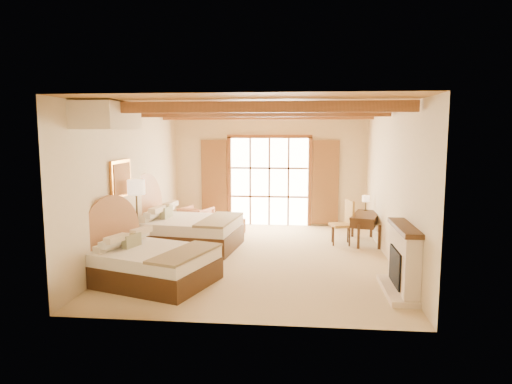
# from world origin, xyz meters

# --- Properties ---
(floor) EXTENTS (7.00, 7.00, 0.00)m
(floor) POSITION_xyz_m (0.00, 0.00, 0.00)
(floor) COLOR #CEB387
(floor) RESTS_ON ground
(wall_back) EXTENTS (5.50, 0.00, 5.50)m
(wall_back) POSITION_xyz_m (0.00, 3.50, 1.60)
(wall_back) COLOR beige
(wall_back) RESTS_ON ground
(wall_left) EXTENTS (0.00, 7.00, 7.00)m
(wall_left) POSITION_xyz_m (-2.75, 0.00, 1.60)
(wall_left) COLOR beige
(wall_left) RESTS_ON ground
(wall_right) EXTENTS (0.00, 7.00, 7.00)m
(wall_right) POSITION_xyz_m (2.75, 0.00, 1.60)
(wall_right) COLOR beige
(wall_right) RESTS_ON ground
(ceiling) EXTENTS (7.00, 7.00, 0.00)m
(ceiling) POSITION_xyz_m (0.00, 0.00, 3.20)
(ceiling) COLOR #AA6D30
(ceiling) RESTS_ON ground
(ceiling_beams) EXTENTS (5.39, 4.60, 0.18)m
(ceiling_beams) POSITION_xyz_m (0.00, 0.00, 3.08)
(ceiling_beams) COLOR brown
(ceiling_beams) RESTS_ON ceiling
(french_doors) EXTENTS (3.95, 0.08, 2.60)m
(french_doors) POSITION_xyz_m (0.00, 3.44, 1.25)
(french_doors) COLOR white
(french_doors) RESTS_ON ground
(fireplace) EXTENTS (0.46, 1.40, 1.16)m
(fireplace) POSITION_xyz_m (2.60, -2.00, 0.51)
(fireplace) COLOR beige
(fireplace) RESTS_ON ground
(painting) EXTENTS (0.06, 0.95, 0.75)m
(painting) POSITION_xyz_m (-2.70, -0.75, 1.75)
(painting) COLOR orange
(painting) RESTS_ON wall_left
(canopy_valance) EXTENTS (0.70, 1.40, 0.45)m
(canopy_valance) POSITION_xyz_m (-2.40, -2.00, 2.95)
(canopy_valance) COLOR #F6E3C6
(canopy_valance) RESTS_ON ceiling
(bed_near) EXTENTS (2.47, 2.08, 1.33)m
(bed_near) POSITION_xyz_m (-1.86, -1.88, 0.40)
(bed_near) COLOR #3F2A11
(bed_near) RESTS_ON floor
(bed_far) EXTENTS (2.47, 1.98, 1.50)m
(bed_far) POSITION_xyz_m (-1.87, 0.63, 0.45)
(bed_far) COLOR #3F2A11
(bed_far) RESTS_ON floor
(nightstand) EXTENTS (0.55, 0.55, 0.55)m
(nightstand) POSITION_xyz_m (-2.47, -1.05, 0.27)
(nightstand) COLOR #3F2A11
(nightstand) RESTS_ON floor
(floor_lamp) EXTENTS (0.36, 0.36, 1.70)m
(floor_lamp) POSITION_xyz_m (-2.50, -0.47, 1.44)
(floor_lamp) COLOR #392F1B
(floor_lamp) RESTS_ON floor
(armchair) EXTENTS (0.95, 0.96, 0.69)m
(armchair) POSITION_xyz_m (-1.89, 2.30, 0.34)
(armchair) COLOR #C0764E
(armchair) RESTS_ON floor
(ottoman) EXTENTS (0.66, 0.66, 0.37)m
(ottoman) POSITION_xyz_m (-0.89, 2.48, 0.18)
(ottoman) COLOR #BB7751
(ottoman) RESTS_ON floor
(desk) EXTENTS (0.90, 1.42, 0.71)m
(desk) POSITION_xyz_m (2.48, 1.52, 0.38)
(desk) COLOR #3F2A11
(desk) RESTS_ON floor
(desk_chair) EXTENTS (0.59, 0.58, 1.07)m
(desk_chair) POSITION_xyz_m (1.90, 1.30, 0.33)
(desk_chair) COLOR #A98140
(desk_chair) RESTS_ON floor
(desk_lamp) EXTENTS (0.19, 0.19, 0.38)m
(desk_lamp) POSITION_xyz_m (2.54, 2.04, 0.99)
(desk_lamp) COLOR #392F1B
(desk_lamp) RESTS_ON desk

